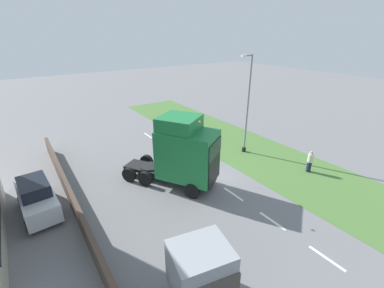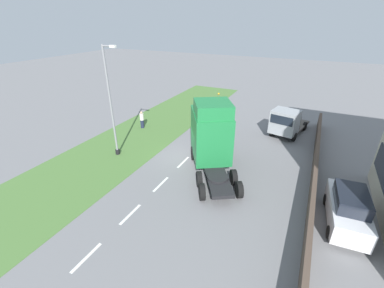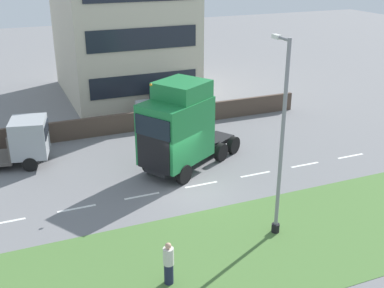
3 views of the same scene
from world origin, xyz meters
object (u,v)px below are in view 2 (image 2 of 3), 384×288
lorry_cab (211,135)px  pedestrian (142,120)px  lamp_post (112,109)px  flatbed_truck (286,122)px  parked_car (348,209)px

lorry_cab → pedestrian: (-8.83, 3.84, -1.65)m
lamp_post → pedestrian: size_ratio=4.83×
lamp_post → pedestrian: (-1.51, 5.40, -3.00)m
flatbed_truck → lamp_post: lamp_post is taller
parked_car → pedestrian: bearing=156.4°
lorry_cab → parked_car: bearing=-47.3°
flatbed_truck → lamp_post: (-11.49, -9.36, 2.45)m
pedestrian → lorry_cab: bearing=-23.5°
lamp_post → parked_car: bearing=-3.2°
parked_car → pedestrian: (-17.48, 6.29, -0.16)m
lamp_post → flatbed_truck: bearing=39.2°
lorry_cab → flatbed_truck: size_ratio=1.19×
flatbed_truck → parked_car: flatbed_truck is taller
pedestrian → flatbed_truck: bearing=16.9°
parked_car → lamp_post: (-15.97, 0.89, 2.84)m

